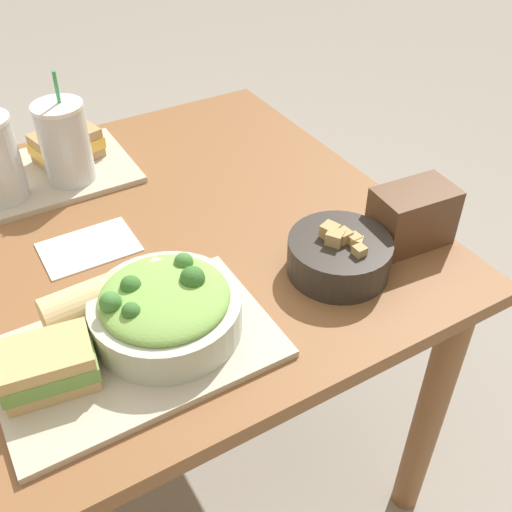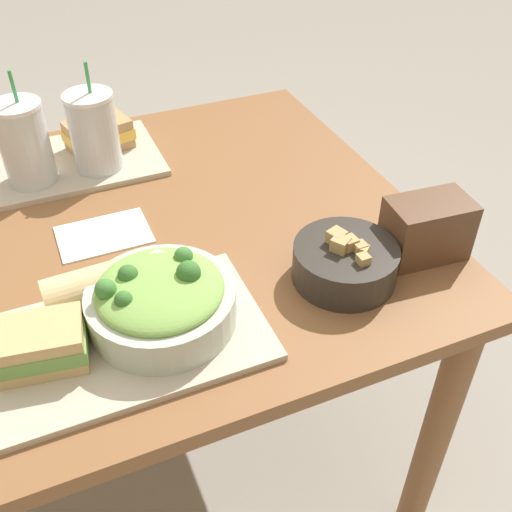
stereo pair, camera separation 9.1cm
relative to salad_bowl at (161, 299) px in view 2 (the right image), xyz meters
The scene contains 13 objects.
ground_plane 0.80m from the salad_bowl, 102.39° to the left, with size 12.00×12.00×0.00m, color gray.
dining_table 0.30m from the salad_bowl, 102.39° to the left, with size 1.19×0.92×0.70m.
tray_near 0.07m from the salad_bowl, 166.34° to the right, with size 0.40×0.25×0.01m.
tray_far 0.54m from the salad_bowl, 96.64° to the left, with size 0.40×0.25×0.01m.
salad_bowl is the anchor object (origin of this frame).
soup_bowl 0.31m from the salad_bowl, ahead, with size 0.17×0.17×0.09m.
sandwich_near 0.18m from the salad_bowl, behind, with size 0.14×0.10×0.06m.
baguette_near 0.12m from the salad_bowl, 141.89° to the left, with size 0.13×0.07×0.07m.
sandwich_far 0.57m from the salad_bowl, 87.78° to the left, with size 0.15×0.12×0.06m.
drink_cup_dark 0.51m from the salad_bowl, 104.95° to the left, with size 0.10×0.10×0.23m.
drink_cup_red 0.49m from the salad_bowl, 89.43° to the left, with size 0.10×0.10×0.23m.
chip_bag 0.47m from the salad_bowl, ahead, with size 0.15×0.10×0.11m.
napkin_folded 0.27m from the salad_bowl, 98.19° to the left, with size 0.16×0.12×0.00m.
Camera 2 is at (-0.07, -0.90, 1.36)m, focal length 42.00 mm.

